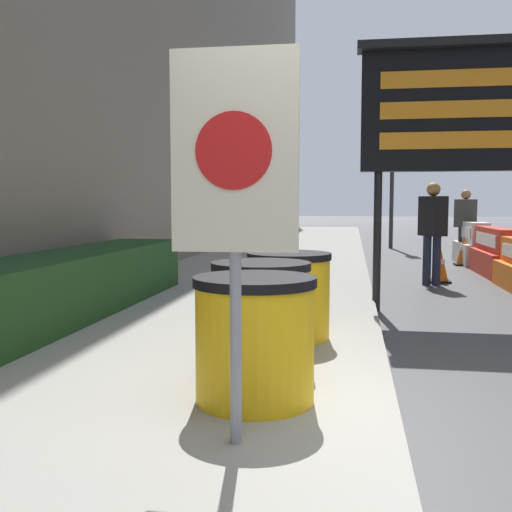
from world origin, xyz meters
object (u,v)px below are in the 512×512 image
object	(u,v)px
barrel_drum_back	(289,295)
pedestrian_passerby	(433,225)
barrel_drum_middle	(261,312)
jersey_barrier_white	(473,245)
warning_sign	(234,177)
traffic_cone_near	(440,265)
barrel_drum_foreground	(255,339)
jersey_barrier_red_striped	(494,254)
pedestrian_worker	(465,219)
traffic_cone_far	(464,251)
message_board	(455,110)
traffic_light_near_curb	(393,145)

from	to	relation	value
barrel_drum_back	pedestrian_passerby	distance (m)	5.25
barrel_drum_middle	jersey_barrier_white	size ratio (longest dim) A/B	0.45
barrel_drum_back	warning_sign	bearing A→B (deg)	-90.37
barrel_drum_back	jersey_barrier_white	bearing A→B (deg)	69.38
barrel_drum_middle	pedestrian_passerby	distance (m)	6.12
jersey_barrier_white	traffic_cone_near	bearing A→B (deg)	-109.27
barrel_drum_foreground	jersey_barrier_red_striped	bearing A→B (deg)	68.56
jersey_barrier_red_striped	jersey_barrier_white	size ratio (longest dim) A/B	1.21
pedestrian_worker	barrel_drum_foreground	bearing A→B (deg)	107.62
traffic_cone_near	traffic_cone_far	xyz separation A→B (m)	(0.92, 3.01, 0.01)
traffic_cone_far	pedestrian_passerby	size ratio (longest dim) A/B	0.38
message_board	traffic_cone_near	world-z (taller)	message_board
barrel_drum_back	pedestrian_passerby	xyz separation A→B (m)	(1.88, 4.88, 0.48)
traffic_cone_near	warning_sign	bearing A→B (deg)	-105.10
traffic_cone_near	traffic_cone_far	world-z (taller)	traffic_cone_far
barrel_drum_foreground	traffic_cone_far	world-z (taller)	barrel_drum_foreground
barrel_drum_middle	traffic_light_near_curb	size ratio (longest dim) A/B	0.18
warning_sign	traffic_cone_far	distance (m)	11.20
traffic_cone_near	message_board	bearing A→B (deg)	-95.68
barrel_drum_middle	message_board	distance (m)	4.19
barrel_drum_foreground	pedestrian_passerby	distance (m)	6.94
warning_sign	traffic_cone_near	xyz separation A→B (m)	(2.08, 7.71, -1.19)
jersey_barrier_red_striped	message_board	bearing A→B (deg)	-109.10
barrel_drum_back	jersey_barrier_red_striped	world-z (taller)	barrel_drum_back
barrel_drum_middle	pedestrian_passerby	xyz separation A→B (m)	(2.00, 5.77, 0.48)
message_board	jersey_barrier_red_striped	xyz separation A→B (m)	(1.48, 4.29, -2.10)
jersey_barrier_white	traffic_cone_far	xyz separation A→B (m)	(-0.27, -0.39, -0.10)
traffic_cone_near	barrel_drum_middle	bearing A→B (deg)	-109.63
barrel_drum_middle	barrel_drum_back	distance (m)	0.90
barrel_drum_foreground	barrel_drum_middle	bearing A→B (deg)	96.22
traffic_light_near_curb	pedestrian_passerby	world-z (taller)	traffic_light_near_curb
traffic_cone_far	barrel_drum_middle	bearing A→B (deg)	-108.77
message_board	jersey_barrier_white	bearing A→B (deg)	76.87
warning_sign	barrel_drum_foreground	bearing A→B (deg)	90.85
barrel_drum_middle	message_board	bearing A→B (deg)	59.21
barrel_drum_foreground	barrel_drum_back	size ratio (longest dim) A/B	1.00
warning_sign	traffic_cone_far	xyz separation A→B (m)	(3.00, 10.72, -1.18)
barrel_drum_back	traffic_cone_near	xyz separation A→B (m)	(2.06, 5.24, -0.22)
jersey_barrier_white	pedestrian_passerby	bearing A→B (deg)	-110.03
pedestrian_worker	traffic_light_near_curb	bearing A→B (deg)	-36.38
jersey_barrier_red_striped	barrel_drum_middle	bearing A→B (deg)	-114.35
warning_sign	traffic_light_near_curb	bearing A→B (deg)	83.60
barrel_drum_foreground	jersey_barrier_red_striped	world-z (taller)	barrel_drum_foreground
jersey_barrier_white	traffic_cone_far	distance (m)	0.49
jersey_barrier_white	pedestrian_passerby	size ratio (longest dim) A/B	1.02
barrel_drum_middle	barrel_drum_back	xyz separation A→B (m)	(0.12, 0.89, 0.00)
traffic_cone_far	traffic_light_near_curb	distance (m)	5.66
traffic_light_near_curb	pedestrian_passerby	size ratio (longest dim) A/B	2.51
barrel_drum_middle	barrel_drum_back	world-z (taller)	same
message_board	pedestrian_passerby	world-z (taller)	message_board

